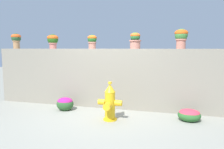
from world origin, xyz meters
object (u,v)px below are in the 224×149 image
at_px(potted_plant_2, 92,40).
at_px(fire_hydrant, 110,103).
at_px(potted_plant_0, 16,39).
at_px(potted_plant_4, 181,36).
at_px(flower_bush_right, 65,103).
at_px(potted_plant_3, 135,40).
at_px(potted_plant_1, 53,40).
at_px(flower_bush_left, 189,115).

distance_m(potted_plant_2, fire_hydrant, 1.89).
relative_size(potted_plant_2, fire_hydrant, 0.43).
height_order(potted_plant_0, potted_plant_2, potted_plant_0).
relative_size(potted_plant_4, flower_bush_right, 1.09).
relative_size(potted_plant_0, potted_plant_2, 1.20).
xyz_separation_m(potted_plant_0, flower_bush_right, (1.79, -0.55, -1.63)).
distance_m(potted_plant_0, potted_plant_2, 2.30).
bearing_deg(potted_plant_4, flower_bush_right, -168.80).
bearing_deg(potted_plant_3, potted_plant_1, 179.87).
distance_m(potted_plant_0, potted_plant_3, 3.44).
bearing_deg(potted_plant_1, flower_bush_left, -9.88).
relative_size(potted_plant_4, flower_bush_left, 0.97).
bearing_deg(potted_plant_0, potted_plant_2, 1.25).
height_order(potted_plant_2, potted_plant_3, potted_plant_3).
bearing_deg(flower_bush_left, potted_plant_1, 170.12).
bearing_deg(potted_plant_1, potted_plant_0, -178.44).
xyz_separation_m(fire_hydrant, flower_bush_left, (1.65, 0.40, -0.24)).
bearing_deg(potted_plant_3, potted_plant_4, -2.00).
bearing_deg(flower_bush_left, fire_hydrant, -166.22).
bearing_deg(flower_bush_left, potted_plant_4, 109.17).
xyz_separation_m(potted_plant_1, potted_plant_4, (3.36, -0.04, 0.05)).
bearing_deg(potted_plant_3, potted_plant_2, 178.80).
bearing_deg(fire_hydrant, potted_plant_0, 162.09).
bearing_deg(potted_plant_4, fire_hydrant, -145.84).
distance_m(potted_plant_4, fire_hydrant, 2.26).
distance_m(potted_plant_2, potted_plant_4, 2.22).
distance_m(potted_plant_2, potted_plant_3, 1.14).
xyz_separation_m(fire_hydrant, flower_bush_right, (-1.29, 0.44, -0.20)).
xyz_separation_m(potted_plant_2, potted_plant_3, (1.14, -0.02, 0.00)).
bearing_deg(potted_plant_1, flower_bush_right, -42.94).
height_order(potted_plant_3, flower_bush_left, potted_plant_3).
relative_size(potted_plant_1, potted_plant_4, 0.85).
distance_m(potted_plant_0, flower_bush_right, 2.48).
xyz_separation_m(potted_plant_1, flower_bush_left, (3.56, -0.62, -1.63)).
xyz_separation_m(potted_plant_0, potted_plant_4, (4.52, -0.01, 0.01)).
xyz_separation_m(potted_plant_0, flower_bush_left, (4.72, -0.59, -1.67)).
bearing_deg(potted_plant_2, potted_plant_4, -1.59).
xyz_separation_m(potted_plant_0, potted_plant_2, (2.30, 0.05, -0.06)).
distance_m(potted_plant_0, flower_bush_left, 5.04).
bearing_deg(potted_plant_2, flower_bush_left, -14.80).
relative_size(potted_plant_0, flower_bush_right, 1.02).
height_order(potted_plant_0, flower_bush_right, potted_plant_0).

